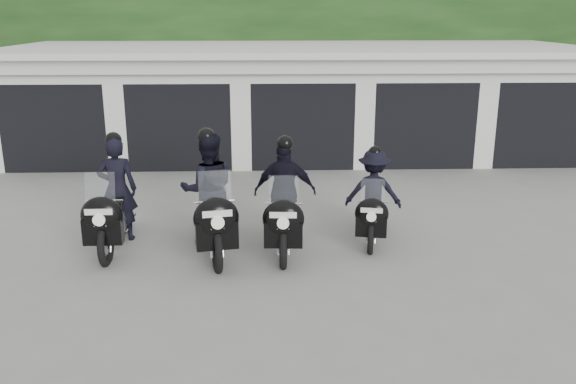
{
  "coord_description": "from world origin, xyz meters",
  "views": [
    {
      "loc": [
        -0.91,
        -9.65,
        3.88
      ],
      "look_at": [
        -0.57,
        -0.09,
        1.05
      ],
      "focal_mm": 38.0,
      "sensor_mm": 36.0,
      "label": 1
    }
  ],
  "objects_px": {
    "police_bike_b": "(210,198)",
    "police_bike_c": "(285,200)",
    "police_bike_a": "(114,202)",
    "police_bike_d": "(373,198)"
  },
  "relations": [
    {
      "from": "police_bike_c",
      "to": "police_bike_d",
      "type": "xyz_separation_m",
      "value": [
        1.58,
        0.41,
        -0.11
      ]
    },
    {
      "from": "police_bike_a",
      "to": "police_bike_d",
      "type": "distance_m",
      "value": 4.49
    },
    {
      "from": "police_bike_a",
      "to": "police_bike_c",
      "type": "relative_size",
      "value": 1.02
    },
    {
      "from": "police_bike_b",
      "to": "police_bike_d",
      "type": "height_order",
      "value": "police_bike_b"
    },
    {
      "from": "police_bike_d",
      "to": "police_bike_c",
      "type": "bearing_deg",
      "value": -154.23
    },
    {
      "from": "police_bike_b",
      "to": "police_bike_c",
      "type": "distance_m",
      "value": 1.27
    },
    {
      "from": "police_bike_b",
      "to": "police_bike_d",
      "type": "distance_m",
      "value": 2.89
    },
    {
      "from": "police_bike_c",
      "to": "police_bike_b",
      "type": "bearing_deg",
      "value": -174.18
    },
    {
      "from": "police_bike_b",
      "to": "police_bike_a",
      "type": "bearing_deg",
      "value": 163.88
    },
    {
      "from": "police_bike_b",
      "to": "police_bike_c",
      "type": "height_order",
      "value": "police_bike_b"
    }
  ]
}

